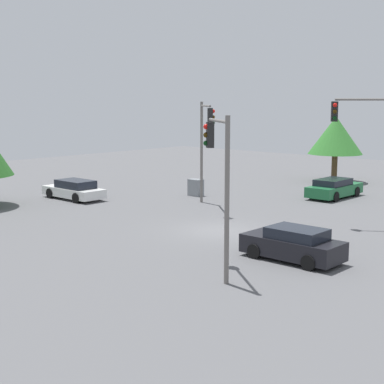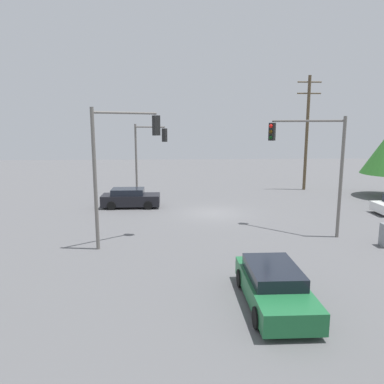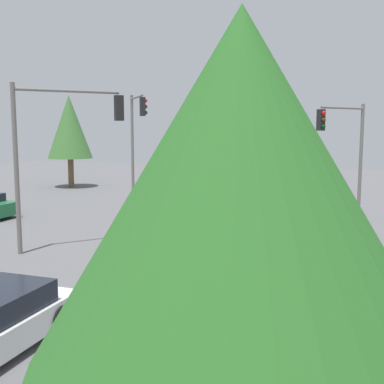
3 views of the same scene
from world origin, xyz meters
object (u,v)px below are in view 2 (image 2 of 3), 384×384
object	(u,v)px
traffic_signal_main	(147,148)
traffic_signal_cross	(120,153)
sedan_dark	(130,198)
sedan_green	(274,286)
traffic_signal_aux	(312,154)

from	to	relation	value
traffic_signal_main	traffic_signal_cross	world-z (taller)	traffic_signal_cross
sedan_dark	traffic_signal_cross	bearing A→B (deg)	3.71
traffic_signal_cross	sedan_green	bearing A→B (deg)	-84.55
traffic_signal_cross	traffic_signal_aux	world-z (taller)	traffic_signal_cross
sedan_dark	sedan_green	bearing A→B (deg)	23.19
sedan_dark	traffic_signal_aux	distance (m)	13.62
traffic_signal_cross	sedan_dark	bearing A→B (deg)	57.80
sedan_green	traffic_signal_main	world-z (taller)	traffic_signal_main
traffic_signal_main	traffic_signal_cross	bearing A→B (deg)	-54.40
traffic_signal_main	traffic_signal_cross	xyz separation A→B (m)	(-0.54, -12.25, 0.54)
sedan_green	traffic_signal_cross	bearing A→B (deg)	-48.64
sedan_green	sedan_dark	xyz separation A→B (m)	(-6.71, 15.65, 0.03)
sedan_green	traffic_signal_main	distance (m)	20.34
sedan_dark	traffic_signal_cross	size ratio (longest dim) A/B	0.61
sedan_dark	traffic_signal_main	bearing A→B (deg)	162.80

